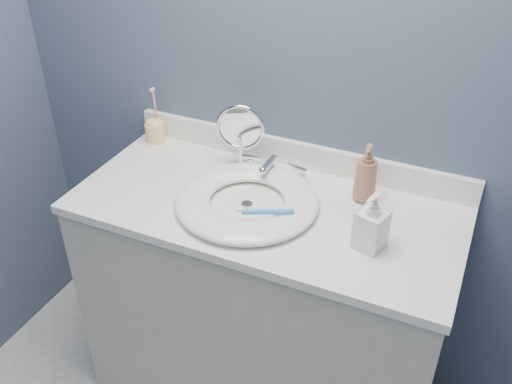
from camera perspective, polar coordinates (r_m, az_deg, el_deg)
The scene contains 12 objects.
back_wall at distance 1.86m, azimuth 4.53°, elevation 11.36°, with size 2.20×0.02×2.40m, color #455268.
vanity_cabinet at distance 2.08m, azimuth 0.84°, elevation -11.58°, with size 1.20×0.55×0.85m, color beige.
countertop at distance 1.79m, azimuth 0.96°, elevation -1.65°, with size 1.22×0.57×0.03m, color white.
backsplash at distance 1.97m, azimuth 4.06°, elevation 3.82°, with size 1.22×0.02×0.09m, color white.
basin at distance 1.77m, azimuth -0.91°, elevation -0.88°, with size 0.45×0.45×0.04m, color white, non-canonical shape.
drain at distance 1.78m, azimuth -0.90°, elevation -1.27°, with size 0.04×0.04×0.01m, color silver.
faucet at distance 1.92m, azimuth 1.61°, elevation 2.39°, with size 0.25×0.13×0.07m.
makeup_mirror at distance 1.90m, azimuth -1.58°, elevation 5.71°, with size 0.16×0.09×0.24m.
soap_bottle_amber at distance 1.79m, azimuth 10.96°, elevation 1.85°, with size 0.07×0.07×0.19m, color #946342.
soap_bottle_clear at distance 1.60m, azimuth 11.52°, elevation -2.87°, with size 0.08×0.08×0.18m, color silver.
toothbrush_holder at distance 2.15m, azimuth -10.07°, elevation 6.23°, with size 0.07×0.07×0.21m.
toothbrush_lying at distance 1.68m, azimuth 0.97°, elevation -1.99°, with size 0.16×0.09×0.02m.
Camera 1 is at (0.58, -0.37, 1.90)m, focal length 40.00 mm.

